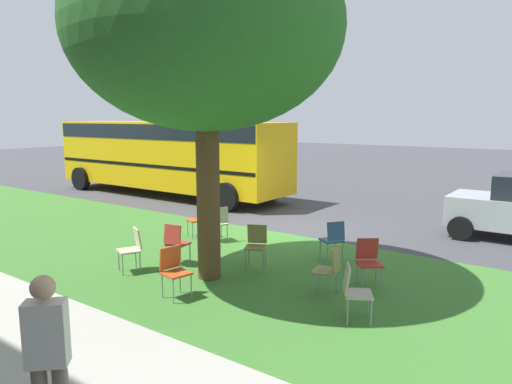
# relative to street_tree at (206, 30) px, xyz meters

# --- Properties ---
(ground) EXTENTS (80.00, 80.00, 0.00)m
(ground) POSITION_rel_street_tree_xyz_m (0.90, -3.99, -4.60)
(ground) COLOR #424247
(grass_verge) EXTENTS (48.00, 6.00, 0.01)m
(grass_verge) POSITION_rel_street_tree_xyz_m (0.90, -0.79, -4.60)
(grass_verge) COLOR #3D752D
(grass_verge) RESTS_ON ground
(street_tree) EXTENTS (4.95, 4.95, 6.45)m
(street_tree) POSITION_rel_street_tree_xyz_m (0.00, 0.00, 0.00)
(street_tree) COLOR brown
(street_tree) RESTS_ON ground
(chair_0) EXTENTS (0.55, 0.56, 0.88)m
(chair_0) POSITION_rel_street_tree_xyz_m (-0.37, -1.04, -4.08)
(chair_0) COLOR olive
(chair_0) RESTS_ON ground
(chair_1) EXTENTS (0.49, 0.49, 0.88)m
(chair_1) POSITION_rel_street_tree_xyz_m (-2.31, -0.48, -4.08)
(chair_1) COLOR olive
(chair_1) RESTS_ON ground
(chair_2) EXTENTS (0.49, 0.49, 0.88)m
(chair_2) POSITION_rel_street_tree_xyz_m (-0.18, 1.11, -4.08)
(chair_2) COLOR #C64C1E
(chair_2) RESTS_ON ground
(chair_3) EXTENTS (0.58, 0.59, 0.88)m
(chair_3) POSITION_rel_street_tree_xyz_m (-2.67, -1.34, -4.08)
(chair_3) COLOR #B7332D
(chair_3) RESTS_ON ground
(chair_4) EXTENTS (0.55, 0.55, 0.88)m
(chair_4) POSITION_rel_street_tree_xyz_m (1.56, -2.13, -4.08)
(chair_4) COLOR beige
(chair_4) RESTS_ON ground
(chair_5) EXTENTS (0.56, 0.56, 0.88)m
(chair_5) POSITION_rel_street_tree_xyz_m (1.48, 0.63, -4.08)
(chair_5) COLOR beige
(chair_5) RESTS_ON ground
(chair_6) EXTENTS (0.58, 0.58, 0.88)m
(chair_6) POSITION_rel_street_tree_xyz_m (-1.45, -2.35, -4.08)
(chair_6) COLOR #335184
(chair_6) RESTS_ON ground
(chair_7) EXTENTS (0.48, 0.48, 0.88)m
(chair_7) POSITION_rel_street_tree_xyz_m (1.08, -0.18, -4.08)
(chair_7) COLOR #B7332D
(chair_7) RESTS_ON ground
(chair_8) EXTENTS (0.55, 0.56, 0.88)m
(chair_8) POSITION_rel_street_tree_xyz_m (2.32, -2.22, -4.08)
(chair_8) COLOR #C64C1E
(chair_8) RESTS_ON ground
(chair_9) EXTENTS (0.57, 0.57, 0.88)m
(chair_9) POSITION_rel_street_tree_xyz_m (-3.08, 0.23, -4.08)
(chair_9) COLOR #ADA393
(chair_9) RESTS_ON ground
(school_bus) EXTENTS (10.40, 2.80, 2.88)m
(school_bus) POSITION_rel_street_tree_xyz_m (7.81, -6.43, -2.84)
(school_bus) COLOR yellow
(school_bus) RESTS_ON ground
(pedestrian_0) EXTENTS (0.40, 0.39, 1.69)m
(pedestrian_0) POSITION_rel_street_tree_xyz_m (-1.99, 4.43, -3.67)
(pedestrian_0) COLOR #726659
(pedestrian_0) RESTS_ON ground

